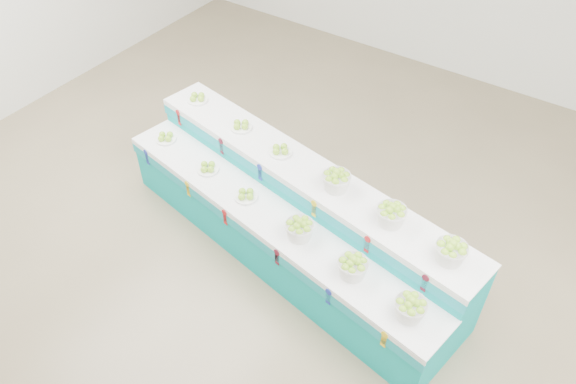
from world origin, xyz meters
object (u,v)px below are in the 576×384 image
object	(u,v)px
basket_upper_right	(451,251)
plate_upper_mid	(241,125)
display_stand	(288,217)
basket_lower_left	(299,229)

from	to	relation	value
basket_upper_right	plate_upper_mid	bearing A→B (deg)	169.70
display_stand	basket_lower_left	distance (m)	0.58
basket_lower_left	basket_upper_right	distance (m)	1.43
display_stand	basket_lower_left	world-z (taller)	display_stand
plate_upper_mid	basket_lower_left	bearing A→B (deg)	-30.61
basket_lower_left	display_stand	bearing A→B (deg)	137.41
display_stand	basket_upper_right	distance (m)	1.83
display_stand	plate_upper_mid	size ratio (longest dim) A/B	17.09
display_stand	basket_lower_left	xyz separation A→B (m)	(0.35, -0.33, 0.32)
display_stand	basket_lower_left	size ratio (longest dim) A/B	14.56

